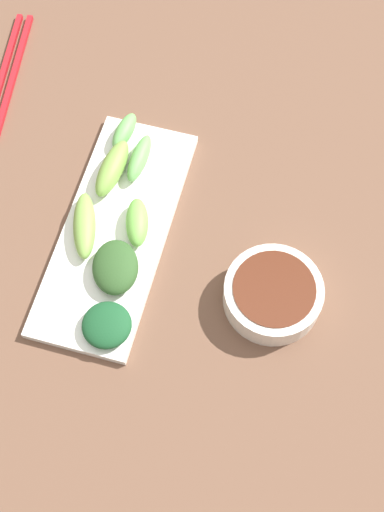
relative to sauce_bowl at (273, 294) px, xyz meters
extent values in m
cube|color=brown|center=(0.15, -0.03, -0.03)|extent=(2.10, 2.10, 0.02)
cylinder|color=silver|center=(0.00, 0.00, 0.00)|extent=(0.12, 0.12, 0.04)
cylinder|color=#512514|center=(0.00, 0.00, 0.00)|extent=(0.10, 0.10, 0.03)
cube|color=white|center=(0.22, -0.04, -0.01)|extent=(0.13, 0.34, 0.01)
ellipsoid|color=#6FBB49|center=(0.19, -0.05, 0.00)|extent=(0.05, 0.07, 0.03)
ellipsoid|color=#66AC55|center=(0.22, -0.14, 0.00)|extent=(0.02, 0.08, 0.02)
ellipsoid|color=#7AA948|center=(0.26, -0.03, 0.00)|extent=(0.06, 0.10, 0.03)
ellipsoid|color=#64B156|center=(0.25, -0.18, 0.00)|extent=(0.03, 0.06, 0.02)
ellipsoid|color=#184C27|center=(0.19, 0.09, 0.00)|extent=(0.06, 0.06, 0.02)
ellipsoid|color=#2C4F23|center=(0.20, 0.02, 0.00)|extent=(0.08, 0.09, 0.03)
ellipsoid|color=#77A744|center=(0.25, -0.12, 0.01)|extent=(0.04, 0.09, 0.03)
cube|color=#B11920|center=(0.44, -0.25, -0.02)|extent=(0.04, 0.23, 0.01)
cube|color=#B11920|center=(0.46, -0.24, -0.02)|extent=(0.04, 0.23, 0.01)
camera|label=1|loc=(0.01, 0.34, 0.81)|focal=49.39mm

